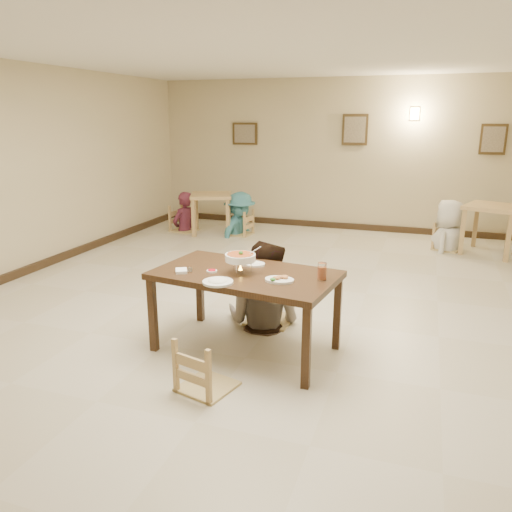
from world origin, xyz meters
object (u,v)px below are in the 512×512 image
(curry_warmer, at_px, (240,258))
(bg_table_right, at_px, (493,214))
(bg_table_left, at_px, (211,201))
(bg_diner_a, at_px, (183,192))
(bg_diner_c, at_px, (452,200))
(bg_chair_lr, at_px, (240,211))
(bg_diner_b, at_px, (240,192))
(bg_chair_rl, at_px, (449,224))
(chair_far, at_px, (270,278))
(chair_near, at_px, (206,339))
(main_diner, at_px, (264,241))
(drink_glass, at_px, (322,272))
(main_table, at_px, (245,280))
(bg_chair_ll, at_px, (184,207))

(curry_warmer, height_order, bg_table_right, curry_warmer)
(bg_table_left, height_order, bg_diner_a, bg_diner_a)
(bg_table_left, height_order, bg_diner_c, bg_diner_c)
(bg_chair_lr, height_order, bg_diner_b, bg_diner_b)
(bg_table_left, relative_size, bg_table_right, 0.95)
(bg_chair_rl, bearing_deg, bg_table_right, -75.64)
(chair_far, distance_m, bg_table_right, 4.78)
(bg_chair_lr, bearing_deg, chair_near, 25.71)
(chair_near, height_order, bg_table_right, chair_near)
(bg_table_left, bearing_deg, curry_warmer, -63.23)
(main_diner, height_order, drink_glass, main_diner)
(main_table, bearing_deg, drink_glass, 8.32)
(curry_warmer, xyz_separation_m, drink_glass, (0.77, 0.05, -0.08))
(curry_warmer, distance_m, bg_chair_rl, 5.27)
(bg_table_right, height_order, bg_diner_a, bg_diner_a)
(bg_diner_a, bearing_deg, chair_near, 47.77)
(drink_glass, bearing_deg, bg_diner_c, 75.07)
(main_diner, xyz_separation_m, bg_chair_ll, (-2.97, 3.95, -0.46))
(main_table, relative_size, bg_chair_ll, 1.87)
(curry_warmer, bearing_deg, main_table, 54.06)
(chair_far, bearing_deg, chair_near, -91.68)
(main_diner, distance_m, curry_warmer, 0.72)
(bg_table_right, distance_m, bg_diner_a, 5.68)
(main_diner, distance_m, bg_chair_rl, 4.62)
(main_diner, distance_m, bg_diner_b, 4.40)
(chair_near, relative_size, bg_table_right, 0.85)
(curry_warmer, relative_size, drink_glass, 2.01)
(bg_chair_rl, bearing_deg, curry_warmer, 176.96)
(main_table, xyz_separation_m, curry_warmer, (-0.03, -0.04, 0.23))
(bg_diner_b, bearing_deg, drink_glass, -139.92)
(main_table, bearing_deg, bg_chair_rl, 74.93)
(chair_far, xyz_separation_m, bg_table_left, (-2.42, 3.91, 0.13))
(bg_table_left, xyz_separation_m, bg_diner_b, (0.59, 0.03, 0.20))
(bg_chair_lr, bearing_deg, bg_diner_b, -158.03)
(chair_near, distance_m, bg_diner_b, 5.79)
(main_table, bearing_deg, main_diner, 100.65)
(bg_diner_a, height_order, bg_diner_b, bg_diner_b)
(bg_table_left, height_order, bg_chair_lr, bg_chair_lr)
(bg_table_left, bearing_deg, bg_table_right, 0.54)
(drink_glass, distance_m, bg_chair_lr, 5.37)
(bg_table_left, height_order, bg_table_right, bg_table_right)
(chair_far, height_order, bg_chair_lr, chair_far)
(main_table, distance_m, bg_chair_rl, 5.20)
(chair_near, distance_m, bg_table_left, 5.96)
(drink_glass, distance_m, bg_chair_ll, 5.96)
(drink_glass, relative_size, bg_table_left, 0.16)
(curry_warmer, distance_m, drink_glass, 0.78)
(drink_glass, bearing_deg, bg_chair_ll, 129.00)
(drink_glass, relative_size, bg_diner_a, 0.10)
(main_diner, relative_size, curry_warmer, 5.84)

